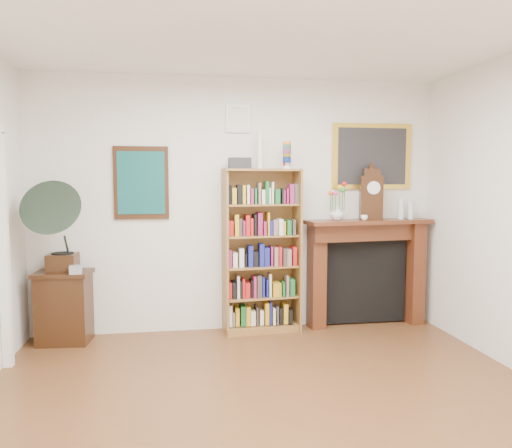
{
  "coord_description": "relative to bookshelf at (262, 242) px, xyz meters",
  "views": [
    {
      "loc": [
        -0.69,
        -3.02,
        1.7
      ],
      "look_at": [
        0.06,
        1.6,
        1.27
      ],
      "focal_mm": 35.0,
      "sensor_mm": 36.0,
      "label": 1
    }
  ],
  "objects": [
    {
      "name": "bookshelf",
      "position": [
        0.0,
        0.0,
        0.0
      ],
      "size": [
        0.85,
        0.37,
        2.07
      ],
      "rotation": [
        0.0,
        0.0,
        0.09
      ],
      "color": "brown",
      "rests_on": "floor"
    },
    {
      "name": "teal_poster",
      "position": [
        -1.29,
        0.15,
        0.64
      ],
      "size": [
        0.58,
        0.04,
        0.78
      ],
      "color": "black",
      "rests_on": "back_wall"
    },
    {
      "name": "mantel_clock",
      "position": [
        1.27,
        0.04,
        0.5
      ],
      "size": [
        0.27,
        0.19,
        0.58
      ],
      "rotation": [
        0.0,
        0.0,
        -0.21
      ],
      "color": "black",
      "rests_on": "fireplace"
    },
    {
      "name": "small_picture",
      "position": [
        -0.24,
        0.15,
        1.34
      ],
      "size": [
        0.26,
        0.04,
        0.3
      ],
      "color": "white",
      "rests_on": "back_wall"
    },
    {
      "name": "flower_vase",
      "position": [
        0.87,
        0.02,
        0.3
      ],
      "size": [
        0.17,
        0.17,
        0.16
      ],
      "primitive_type": "imported",
      "rotation": [
        0.0,
        0.0,
        -0.14
      ],
      "color": "silver",
      "rests_on": "fireplace"
    },
    {
      "name": "side_cabinet",
      "position": [
        -2.08,
        -0.05,
        -0.63
      ],
      "size": [
        0.58,
        0.45,
        0.75
      ],
      "primitive_type": "cube",
      "rotation": [
        0.0,
        0.0,
        -0.09
      ],
      "color": "black",
      "rests_on": "floor"
    },
    {
      "name": "cd_stack",
      "position": [
        -1.92,
        -0.2,
        -0.22
      ],
      "size": [
        0.14,
        0.14,
        0.08
      ],
      "primitive_type": "cube",
      "rotation": [
        0.0,
        0.0,
        0.15
      ],
      "color": "#B6B6C3",
      "rests_on": "side_cabinet"
    },
    {
      "name": "bottle_right",
      "position": [
        1.74,
        0.02,
        0.32
      ],
      "size": [
        0.06,
        0.06,
        0.2
      ],
      "primitive_type": "cylinder",
      "color": "silver",
      "rests_on": "fireplace"
    },
    {
      "name": "gilt_painting",
      "position": [
        1.31,
        0.15,
        0.94
      ],
      "size": [
        0.95,
        0.04,
        0.75
      ],
      "color": "gold",
      "rests_on": "back_wall"
    },
    {
      "name": "fireplace",
      "position": [
        1.23,
        0.06,
        -0.28
      ],
      "size": [
        1.48,
        0.48,
        1.23
      ],
      "rotation": [
        0.0,
        0.0,
        0.09
      ],
      "color": "#431B0F",
      "rests_on": "floor"
    },
    {
      "name": "teacup",
      "position": [
        1.15,
        -0.07,
        0.26
      ],
      "size": [
        0.09,
        0.09,
        0.06
      ],
      "primitive_type": "imported",
      "rotation": [
        0.0,
        0.0,
        0.15
      ],
      "color": "white",
      "rests_on": "fireplace"
    },
    {
      "name": "room",
      "position": [
        -0.24,
        -2.33,
        0.39
      ],
      "size": [
        4.51,
        5.01,
        2.81
      ],
      "color": "brown",
      "rests_on": "ground"
    },
    {
      "name": "gramophone",
      "position": [
        -2.09,
        -0.16,
        0.27
      ],
      "size": [
        0.59,
        0.72,
        0.93
      ],
      "rotation": [
        0.0,
        0.0,
        -0.03
      ],
      "color": "black",
      "rests_on": "side_cabinet"
    },
    {
      "name": "bottle_left",
      "position": [
        1.63,
        0.03,
        0.34
      ],
      "size": [
        0.07,
        0.07,
        0.24
      ],
      "primitive_type": "cylinder",
      "color": "silver",
      "rests_on": "fireplace"
    }
  ]
}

